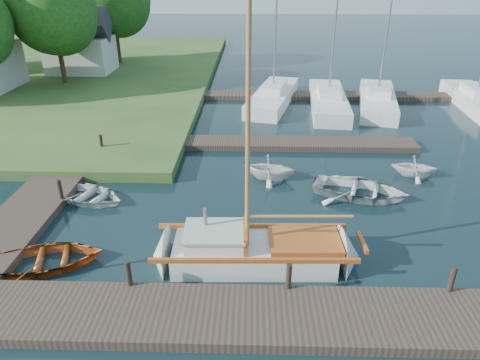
{
  "coord_description": "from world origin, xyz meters",
  "views": [
    {
      "loc": [
        0.4,
        -14.51,
        8.39
      ],
      "look_at": [
        0.0,
        0.0,
        1.2
      ],
      "focal_mm": 32.0,
      "sensor_mm": 36.0,
      "label": 1
    }
  ],
  "objects_px": {
    "marina_boat_2": "(328,99)",
    "house_c": "(80,46)",
    "tender_d": "(416,165)",
    "marina_boat_5": "(475,99)",
    "mooring_post_2": "(289,276)",
    "mooring_post_1": "(129,273)",
    "mooring_post_5": "(101,142)",
    "tree_3": "(52,9)",
    "mooring_post_3": "(452,279)",
    "tender_a": "(88,193)",
    "dinghy": "(45,256)",
    "marina_boat_1": "(273,96)",
    "mooring_post_4": "(60,189)",
    "tender_b": "(270,166)",
    "sailboat": "(258,253)",
    "tender_c": "(360,187)",
    "marina_boat_3": "(377,99)"
  },
  "relations": [
    {
      "from": "tree_3",
      "to": "mooring_post_2",
      "type": "bearing_deg",
      "value": -56.08
    },
    {
      "from": "tender_a",
      "to": "mooring_post_4",
      "type": "bearing_deg",
      "value": 136.53
    },
    {
      "from": "mooring_post_2",
      "to": "mooring_post_1",
      "type": "bearing_deg",
      "value": 180.0
    },
    {
      "from": "mooring_post_1",
      "to": "mooring_post_2",
      "type": "distance_m",
      "value": 4.5
    },
    {
      "from": "sailboat",
      "to": "tender_c",
      "type": "xyz_separation_m",
      "value": [
        4.2,
        4.5,
        0.05
      ]
    },
    {
      "from": "mooring_post_2",
      "to": "sailboat",
      "type": "distance_m",
      "value": 1.81
    },
    {
      "from": "marina_boat_1",
      "to": "marina_boat_3",
      "type": "bearing_deg",
      "value": -81.45
    },
    {
      "from": "marina_boat_5",
      "to": "tree_3",
      "type": "distance_m",
      "value": 30.17
    },
    {
      "from": "tender_d",
      "to": "tender_c",
      "type": "bearing_deg",
      "value": 137.14
    },
    {
      "from": "tree_3",
      "to": "mooring_post_5",
      "type": "bearing_deg",
      "value": -61.8
    },
    {
      "from": "sailboat",
      "to": "tender_c",
      "type": "distance_m",
      "value": 6.16
    },
    {
      "from": "mooring_post_5",
      "to": "tender_d",
      "type": "relative_size",
      "value": 0.4
    },
    {
      "from": "mooring_post_3",
      "to": "tree_3",
      "type": "height_order",
      "value": "tree_3"
    },
    {
      "from": "mooring_post_3",
      "to": "marina_boat_3",
      "type": "height_order",
      "value": "marina_boat_3"
    },
    {
      "from": "marina_boat_1",
      "to": "house_c",
      "type": "distance_m",
      "value": 17.71
    },
    {
      "from": "tender_c",
      "to": "tender_d",
      "type": "height_order",
      "value": "tender_d"
    },
    {
      "from": "tender_a",
      "to": "marina_boat_1",
      "type": "relative_size",
      "value": 0.31
    },
    {
      "from": "mooring_post_3",
      "to": "house_c",
      "type": "height_order",
      "value": "house_c"
    },
    {
      "from": "mooring_post_1",
      "to": "dinghy",
      "type": "height_order",
      "value": "mooring_post_1"
    },
    {
      "from": "dinghy",
      "to": "marina_boat_1",
      "type": "xyz_separation_m",
      "value": [
        7.85,
        18.28,
        0.21
      ]
    },
    {
      "from": "mooring_post_2",
      "to": "marina_boat_2",
      "type": "xyz_separation_m",
      "value": [
        4.02,
        18.55,
        -0.13
      ]
    },
    {
      "from": "mooring_post_5",
      "to": "tender_a",
      "type": "height_order",
      "value": "mooring_post_5"
    },
    {
      "from": "marina_boat_2",
      "to": "marina_boat_3",
      "type": "height_order",
      "value": "marina_boat_2"
    },
    {
      "from": "marina_boat_2",
      "to": "sailboat",
      "type": "bearing_deg",
      "value": 168.81
    },
    {
      "from": "mooring_post_4",
      "to": "dinghy",
      "type": "relative_size",
      "value": 0.23
    },
    {
      "from": "tender_a",
      "to": "dinghy",
      "type": "bearing_deg",
      "value": -156.62
    },
    {
      "from": "marina_boat_2",
      "to": "house_c",
      "type": "bearing_deg",
      "value": 71.3
    },
    {
      "from": "tender_a",
      "to": "marina_boat_5",
      "type": "xyz_separation_m",
      "value": [
        21.55,
        13.62,
        0.24
      ]
    },
    {
      "from": "mooring_post_4",
      "to": "house_c",
      "type": "height_order",
      "value": "house_c"
    },
    {
      "from": "mooring_post_3",
      "to": "tender_a",
      "type": "relative_size",
      "value": 0.26
    },
    {
      "from": "marina_boat_5",
      "to": "tree_3",
      "type": "relative_size",
      "value": 1.21
    },
    {
      "from": "dinghy",
      "to": "tender_c",
      "type": "relative_size",
      "value": 0.9
    },
    {
      "from": "tender_c",
      "to": "mooring_post_3",
      "type": "bearing_deg",
      "value": -150.91
    },
    {
      "from": "dinghy",
      "to": "marina_boat_1",
      "type": "height_order",
      "value": "marina_boat_1"
    },
    {
      "from": "tree_3",
      "to": "mooring_post_4",
      "type": "bearing_deg",
      "value": -68.81
    },
    {
      "from": "mooring_post_5",
      "to": "tender_d",
      "type": "xyz_separation_m",
      "value": [
        14.77,
        -1.91,
        -0.17
      ]
    },
    {
      "from": "mooring_post_4",
      "to": "marina_boat_2",
      "type": "distance_m",
      "value": 18.44
    },
    {
      "from": "tender_c",
      "to": "house_c",
      "type": "bearing_deg",
      "value": 60.65
    },
    {
      "from": "mooring_post_1",
      "to": "tree_3",
      "type": "xyz_separation_m",
      "value": [
        -11.0,
        23.05,
        5.11
      ]
    },
    {
      "from": "marina_boat_3",
      "to": "marina_boat_2",
      "type": "bearing_deg",
      "value": 107.3
    },
    {
      "from": "marina_boat_5",
      "to": "tender_b",
      "type": "bearing_deg",
      "value": 133.8
    },
    {
      "from": "tender_a",
      "to": "house_c",
      "type": "height_order",
      "value": "house_c"
    },
    {
      "from": "mooring_post_1",
      "to": "tender_b",
      "type": "height_order",
      "value": "tender_b"
    },
    {
      "from": "mooring_post_2",
      "to": "marina_boat_5",
      "type": "height_order",
      "value": "marina_boat_5"
    },
    {
      "from": "mooring_post_2",
      "to": "tender_a",
      "type": "distance_m",
      "value": 9.35
    },
    {
      "from": "marina_boat_5",
      "to": "mooring_post_2",
      "type": "bearing_deg",
      "value": 148.75
    },
    {
      "from": "mooring_post_5",
      "to": "marina_boat_5",
      "type": "xyz_separation_m",
      "value": [
        22.44,
        9.03,
        -0.13
      ]
    },
    {
      "from": "mooring_post_4",
      "to": "dinghy",
      "type": "distance_m",
      "value": 3.98
    },
    {
      "from": "tender_d",
      "to": "marina_boat_5",
      "type": "xyz_separation_m",
      "value": [
        7.67,
        10.95,
        0.03
      ]
    },
    {
      "from": "mooring_post_2",
      "to": "tree_3",
      "type": "xyz_separation_m",
      "value": [
        -15.5,
        23.05,
        5.11
      ]
    }
  ]
}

